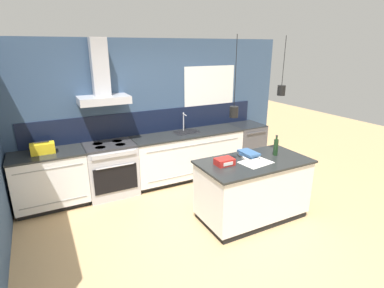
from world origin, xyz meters
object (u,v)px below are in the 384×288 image
object	(u,v)px
bottle_on_island	(276,147)
book_stack	(249,155)
red_supply_box	(224,162)
oven_range	(111,169)
yellow_toolbox	(43,148)
dishwasher	(246,145)

from	to	relation	value
bottle_on_island	book_stack	xyz separation A→B (m)	(-0.43, 0.08, -0.08)
book_stack	red_supply_box	xyz separation A→B (m)	(-0.46, -0.06, -0.00)
oven_range	book_stack	world-z (taller)	book_stack
book_stack	yellow_toolbox	bearing A→B (deg)	148.80
dishwasher	yellow_toolbox	world-z (taller)	yellow_toolbox
book_stack	bottle_on_island	bearing A→B (deg)	-11.05
book_stack	oven_range	bearing A→B (deg)	136.04
red_supply_box	book_stack	bearing A→B (deg)	7.22
bottle_on_island	book_stack	size ratio (longest dim) A/B	0.94
dishwasher	bottle_on_island	distance (m)	1.94
red_supply_box	yellow_toolbox	xyz separation A→B (m)	(-2.19, 1.66, 0.03)
bottle_on_island	red_supply_box	distance (m)	0.90
oven_range	red_supply_box	bearing A→B (deg)	-54.12
oven_range	bottle_on_island	size ratio (longest dim) A/B	2.95
bottle_on_island	oven_range	bearing A→B (deg)	141.13
dishwasher	red_supply_box	size ratio (longest dim) A/B	3.63
oven_range	book_stack	xyz separation A→B (m)	(1.66, -1.60, 0.50)
dishwasher	yellow_toolbox	xyz separation A→B (m)	(-3.85, 0.00, 0.54)
dishwasher	book_stack	size ratio (longest dim) A/B	2.76
book_stack	red_supply_box	bearing A→B (deg)	-172.78
book_stack	yellow_toolbox	xyz separation A→B (m)	(-2.65, 1.61, 0.03)
yellow_toolbox	book_stack	bearing A→B (deg)	-31.20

